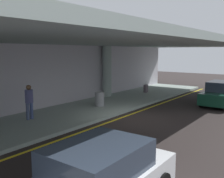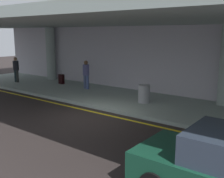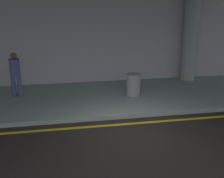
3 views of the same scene
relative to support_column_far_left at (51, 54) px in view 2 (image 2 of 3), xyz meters
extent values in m
plane|color=#2B2423|center=(8.00, -4.79, -1.97)|extent=(60.00, 60.00, 0.00)
cube|color=#95A59D|center=(8.00, -1.69, -1.90)|extent=(26.00, 4.20, 0.15)
cube|color=yellow|center=(8.00, -4.19, -1.97)|extent=(26.00, 0.14, 0.01)
cylinder|color=#93A29D|center=(0.00, 0.00, 0.00)|extent=(0.65, 0.65, 3.65)
cube|color=#8D9B96|center=(8.00, -2.19, 1.97)|extent=(28.00, 13.20, 0.30)
cube|color=#BBB6C0|center=(8.00, 0.56, -0.07)|extent=(26.00, 0.30, 3.80)
cylinder|color=black|center=(12.97, -6.63, -1.65)|extent=(0.64, 0.22, 0.64)
cylinder|color=#19292E|center=(-0.98, -2.30, -1.42)|extent=(0.16, 0.16, 0.82)
cylinder|color=#242926|center=(-0.76, -2.30, -1.42)|extent=(0.16, 0.16, 0.82)
cylinder|color=black|center=(-0.87, -2.30, -0.69)|extent=(0.38, 0.38, 0.62)
sphere|color=#8C6647|center=(-0.87, -2.30, -0.26)|extent=(0.24, 0.24, 0.24)
cylinder|color=#445174|center=(4.31, -1.13, -1.42)|extent=(0.16, 0.16, 0.82)
cylinder|color=#46578C|center=(4.53, -1.13, -1.42)|extent=(0.16, 0.16, 0.82)
cylinder|color=#4F5082|center=(4.42, -1.13, -0.69)|extent=(0.38, 0.38, 0.62)
sphere|color=brown|center=(4.42, -1.13, -0.26)|extent=(0.24, 0.24, 0.24)
cube|color=black|center=(2.03, -0.92, -1.51)|extent=(0.36, 0.22, 0.62)
cylinder|color=slate|center=(2.03, -0.92, -1.06)|extent=(0.02, 0.02, 0.28)
cylinder|color=gray|center=(8.84, -1.87, -1.40)|extent=(0.56, 0.56, 0.85)
camera|label=1|loc=(-3.10, -11.63, 1.43)|focal=41.95mm
camera|label=2|loc=(15.40, -12.92, 1.43)|focal=44.13mm
camera|label=3|loc=(6.18, -11.59, 1.43)|focal=43.36mm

